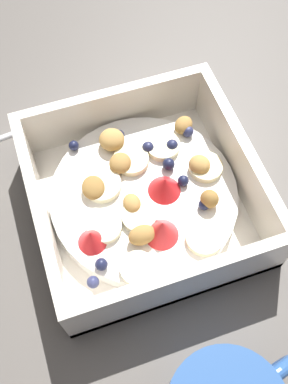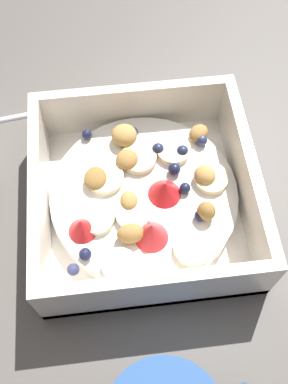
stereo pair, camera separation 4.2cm
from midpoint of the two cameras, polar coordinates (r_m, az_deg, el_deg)
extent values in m
plane|color=#56514C|center=(0.45, 5.28, -2.97)|extent=(2.40, 2.40, 0.00)
cube|color=white|center=(0.44, 2.71, -1.79)|extent=(0.20, 0.20, 0.01)
cube|color=white|center=(0.44, 15.40, 1.26)|extent=(0.20, 0.01, 0.07)
cube|color=white|center=(0.42, -10.25, -1.38)|extent=(0.20, 0.01, 0.07)
cube|color=white|center=(0.38, 4.94, -12.72)|extent=(0.01, 0.18, 0.07)
cube|color=white|center=(0.47, 1.20, 10.27)|extent=(0.01, 0.18, 0.07)
cylinder|color=white|center=(0.43, 2.79, -0.93)|extent=(0.18, 0.18, 0.02)
cylinder|color=#F4EAB7|center=(0.44, 6.45, 5.11)|extent=(0.03, 0.03, 0.01)
cylinder|color=#F7EFC6|center=(0.41, -3.06, -3.66)|extent=(0.04, 0.04, 0.01)
cylinder|color=#F7EFC6|center=(0.41, 1.53, -3.21)|extent=(0.03, 0.03, 0.01)
cylinder|color=#F7EFC6|center=(0.43, -2.20, 1.60)|extent=(0.05, 0.05, 0.01)
cylinder|color=beige|center=(0.43, 11.30, 1.42)|extent=(0.03, 0.03, 0.01)
cylinder|color=beige|center=(0.44, 2.09, 4.10)|extent=(0.05, 0.05, 0.01)
cylinder|color=#F4EAB7|center=(0.40, 9.18, -7.44)|extent=(0.05, 0.05, 0.01)
cylinder|color=#F7EFC6|center=(0.39, -0.01, -9.67)|extent=(0.04, 0.04, 0.01)
cone|color=red|center=(0.41, 5.38, 0.10)|extent=(0.04, 0.04, 0.02)
cone|color=red|center=(0.39, 4.04, -5.35)|extent=(0.04, 0.04, 0.03)
cone|color=red|center=(0.40, -5.01, -4.65)|extent=(0.03, 0.03, 0.02)
sphere|color=#191E3D|center=(0.45, 1.17, 7.39)|extent=(0.01, 0.01, 0.01)
sphere|color=navy|center=(0.45, 10.00, 6.30)|extent=(0.01, 0.01, 0.01)
sphere|color=#191E3D|center=(0.45, -4.67, 7.10)|extent=(0.01, 0.01, 0.01)
sphere|color=#191E3D|center=(0.43, 6.69, 2.67)|extent=(0.01, 0.01, 0.01)
sphere|color=navy|center=(0.39, -5.94, -10.12)|extent=(0.01, 0.01, 0.01)
sphere|color=#191E3D|center=(0.42, 8.09, 0.23)|extent=(0.01, 0.01, 0.01)
sphere|color=#23284C|center=(0.44, 7.64, 4.97)|extent=(0.01, 0.01, 0.01)
sphere|color=#191E3D|center=(0.39, -4.46, -8.21)|extent=(0.01, 0.01, 0.01)
sphere|color=#191E3D|center=(0.41, 10.06, -3.28)|extent=(0.01, 0.01, 0.01)
sphere|color=#23284C|center=(0.44, 4.08, 5.22)|extent=(0.01, 0.01, 0.01)
ellipsoid|color=olive|center=(0.41, 10.87, -2.68)|extent=(0.02, 0.02, 0.02)
ellipsoid|color=#AD7F42|center=(0.43, 0.59, 3.92)|extent=(0.03, 0.03, 0.02)
ellipsoid|color=olive|center=(0.42, -3.41, 1.47)|extent=(0.03, 0.02, 0.01)
ellipsoid|color=#AD7F42|center=(0.39, 1.37, -5.62)|extent=(0.02, 0.03, 0.02)
ellipsoid|color=tan|center=(0.45, 0.17, 7.03)|extent=(0.03, 0.04, 0.02)
ellipsoid|color=#AD7F42|center=(0.46, 9.61, 7.19)|extent=(0.03, 0.03, 0.01)
ellipsoid|color=tan|center=(0.43, 10.55, 1.87)|extent=(0.03, 0.03, 0.02)
ellipsoid|color=tan|center=(0.41, 1.06, -1.99)|extent=(0.02, 0.02, 0.01)
ellipsoid|color=silver|center=(0.52, -5.04, 11.22)|extent=(0.04, 0.05, 0.01)
cylinder|color=silver|center=(0.52, -14.54, 9.09)|extent=(0.02, 0.12, 0.01)
camera|label=1|loc=(0.02, -87.13, 5.32)|focal=41.84mm
camera|label=2|loc=(0.02, 92.87, -5.32)|focal=41.84mm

